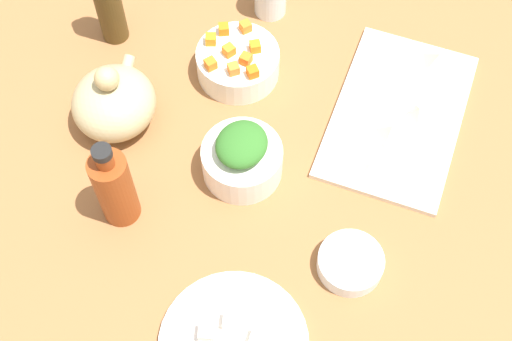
{
  "coord_description": "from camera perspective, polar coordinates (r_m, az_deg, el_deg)",
  "views": [
    {
      "loc": [
        -53.69,
        -15.15,
        104.74
      ],
      "look_at": [
        0.0,
        0.0,
        8.0
      ],
      "focal_mm": 49.59,
      "sensor_mm": 36.0,
      "label": 1
    }
  ],
  "objects": [
    {
      "name": "carrot_cube_1",
      "position": [
        1.24,
        -0.07,
        9.96
      ],
      "size": [
        2.42,
        2.42,
        1.8
      ],
      "primitive_type": "cube",
      "rotation": [
        0.0,
        0.0,
        2.05
      ],
      "color": "orange",
      "rests_on": "bowl_carrots"
    },
    {
      "name": "carrot_cube_4",
      "position": [
        1.22,
        -3.69,
        8.58
      ],
      "size": [
        2.54,
        2.54,
        1.8
      ],
      "primitive_type": "cube",
      "rotation": [
        0.0,
        0.0,
        0.84
      ],
      "color": "orange",
      "rests_on": "bowl_carrots"
    },
    {
      "name": "carrot_cube_8",
      "position": [
        1.27,
        -2.61,
        11.33
      ],
      "size": [
        2.33,
        2.33,
        1.8
      ],
      "primitive_type": "cube",
      "rotation": [
        0.0,
        0.0,
        0.37
      ],
      "color": "orange",
      "rests_on": "bowl_carrots"
    },
    {
      "name": "carrot_cube_3",
      "position": [
        1.24,
        -2.2,
        9.66
      ],
      "size": [
        2.51,
        2.51,
        1.8
      ],
      "primitive_type": "cube",
      "rotation": [
        0.0,
        0.0,
        2.51
      ],
      "color": "orange",
      "rests_on": "bowl_carrots"
    },
    {
      "name": "bowl_carrots",
      "position": [
        1.27,
        -1.46,
        8.66
      ],
      "size": [
        14.7,
        14.7,
        5.38
      ],
      "primitive_type": "cylinder",
      "color": "white",
      "rests_on": "tabletop"
    },
    {
      "name": "chopped_greens_mound",
      "position": [
        1.1,
        -1.17,
        2.12
      ],
      "size": [
        10.18,
        9.43,
        3.94
      ],
      "primitive_type": "ellipsoid",
      "rotation": [
        0.0,
        0.0,
        2.98
      ],
      "color": "#306B25",
      "rests_on": "bowl_greens"
    },
    {
      "name": "carrot_cube_0",
      "position": [
        1.27,
        -0.85,
        11.54
      ],
      "size": [
        2.55,
        2.55,
        1.8
      ],
      "primitive_type": "cube",
      "rotation": [
        0.0,
        0.0,
        0.78
      ],
      "color": "orange",
      "rests_on": "bowl_carrots"
    },
    {
      "name": "carrot_cube_2",
      "position": [
        1.23,
        -0.83,
        8.98
      ],
      "size": [
        2.15,
        2.15,
        1.8
      ],
      "primitive_type": "cube",
      "rotation": [
        0.0,
        0.0,
        2.92
      ],
      "color": "orange",
      "rests_on": "bowl_carrots"
    },
    {
      "name": "carrot_cube_5",
      "position": [
        1.26,
        -3.67,
        10.52
      ],
      "size": [
        2.21,
        2.21,
        1.8
      ],
      "primitive_type": "cube",
      "rotation": [
        0.0,
        0.0,
        1.84
      ],
      "color": "orange",
      "rests_on": "bowl_carrots"
    },
    {
      "name": "dumpling_0",
      "position": [
        1.24,
        10.08,
        5.45
      ],
      "size": [
        6.77,
        6.78,
        2.37
      ],
      "primitive_type": "pyramid",
      "rotation": [
        0.0,
        0.0,
        2.23
      ],
      "color": "beige",
      "rests_on": "cutting_board"
    },
    {
      "name": "bowl_greens",
      "position": [
        1.15,
        -1.12,
        0.78
      ],
      "size": [
        13.17,
        13.17,
        6.2
      ],
      "primitive_type": "cylinder",
      "color": "white",
      "rests_on": "tabletop"
    },
    {
      "name": "tofu_cube_2",
      "position": [
        1.04,
        -4.27,
        -12.86
      ],
      "size": [
        2.64,
        2.64,
        2.2
      ],
      "primitive_type": "cube",
      "rotation": [
        0.0,
        0.0,
        0.23
      ],
      "color": "#F1DFCE",
      "rests_on": "plate_tofu"
    },
    {
      "name": "dumpling_4",
      "position": [
        1.17,
        9.17,
        0.24
      ],
      "size": [
        5.71,
        5.59,
        2.27
      ],
      "primitive_type": "pyramid",
      "rotation": [
        0.0,
        0.0,
        2.68
      ],
      "color": "beige",
      "rests_on": "cutting_board"
    },
    {
      "name": "teapot",
      "position": [
        1.21,
        -11.39,
        5.43
      ],
      "size": [
        16.23,
        14.05,
        13.82
      ],
      "color": "tan",
      "rests_on": "tabletop"
    },
    {
      "name": "cutting_board",
      "position": [
        1.25,
        11.36,
        4.4
      ],
      "size": [
        35.42,
        23.93,
        1.0
      ],
      "primitive_type": "cube",
      "rotation": [
        0.0,
        0.0,
        -0.08
      ],
      "color": "silver",
      "rests_on": "tabletop"
    },
    {
      "name": "tofu_cube_0",
      "position": [
        1.05,
        -2.04,
        -12.07
      ],
      "size": [
        2.52,
        2.52,
        2.2
      ],
      "primitive_type": "cube",
      "rotation": [
        0.0,
        0.0,
        1.73
      ],
      "color": "white",
      "rests_on": "plate_tofu"
    },
    {
      "name": "dumpling_1",
      "position": [
        1.32,
        14.5,
        8.66
      ],
      "size": [
        6.53,
        6.62,
        3.13
      ],
      "primitive_type": "pyramid",
      "rotation": [
        0.0,
        0.0,
        4.07
      ],
      "color": "beige",
      "rests_on": "cutting_board"
    },
    {
      "name": "carrot_cube_7",
      "position": [
        1.21,
        -0.27,
        7.96
      ],
      "size": [
        2.53,
        2.53,
        1.8
      ],
      "primitive_type": "cube",
      "rotation": [
        0.0,
        0.0,
        2.24
      ],
      "color": "orange",
      "rests_on": "bowl_carrots"
    },
    {
      "name": "dumpling_2",
      "position": [
        1.21,
        10.87,
        3.14
      ],
      "size": [
        5.03,
        4.98,
        3.01
      ],
      "primitive_type": "pyramid",
      "rotation": [
        0.0,
        0.0,
        6.08
      ],
      "color": "beige",
      "rests_on": "cutting_board"
    },
    {
      "name": "dumpling_3",
      "position": [
        1.24,
        12.94,
        4.52
      ],
      "size": [
        4.67,
        4.39,
        3.12
      ],
      "primitive_type": "pyramid",
      "rotation": [
        0.0,
        0.0,
        3.34
      ],
      "color": "beige",
      "rests_on": "cutting_board"
    },
    {
      "name": "tabletop",
      "position": [
        1.17,
        0.0,
        -1.59
      ],
      "size": [
        190.0,
        190.0,
        3.0
      ],
      "primitive_type": "cube",
      "color": "#946037",
      "rests_on": "ground"
    },
    {
      "name": "carrot_cube_6",
      "position": [
        1.21,
        -1.83,
        8.2
      ],
      "size": [
        2.51,
        2.51,
        1.8
      ],
      "primitive_type": "cube",
      "rotation": [
        0.0,
        0.0,
        0.62
      ],
      "color": "orange",
      "rests_on": "bowl_carrots"
    },
    {
      "name": "bottle_1",
      "position": [
        1.09,
        -11.35,
        -1.34
      ],
      "size": [
        5.9,
        5.9,
        18.61
      ],
      "color": "#913C16",
      "rests_on": "tabletop"
    },
    {
      "name": "tofu_cube_3",
      "position": [
        1.04,
        0.18,
        -13.4
      ],
      "size": [
        2.28,
        2.28,
        2.2
      ],
      "primitive_type": "cube",
      "rotation": [
        0.0,
        0.0,
        1.53
      ],
      "color": "silver",
      "rests_on": "plate_tofu"
    },
    {
      "name": "bowl_small_side",
      "position": [
        1.09,
        7.62,
        -7.41
      ],
      "size": [
        10.11,
        10.11,
        3.04
      ],
      "primitive_type": "cylinder",
      "color": "white",
      "rests_on": "tabletop"
    }
  ]
}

